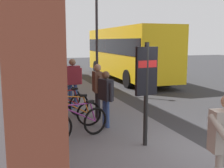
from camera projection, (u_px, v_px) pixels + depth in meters
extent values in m
plane|color=#2D2D30|center=(138.00, 100.00, 11.94)|extent=(60.00, 60.00, 0.00)
cube|color=slate|center=(67.00, 94.00, 12.89)|extent=(24.00, 3.50, 0.12)
cube|color=black|center=(37.00, 47.00, 6.36)|extent=(0.90, 0.06, 1.60)
cube|color=black|center=(30.00, 45.00, 9.62)|extent=(0.90, 0.06, 1.60)
cube|color=black|center=(26.00, 44.00, 12.88)|extent=(0.90, 0.06, 1.60)
torus|color=black|center=(59.00, 129.00, 6.47)|extent=(0.29, 0.70, 0.72)
torus|color=black|center=(95.00, 121.00, 7.12)|extent=(0.29, 0.70, 0.72)
cylinder|color=#8C338C|center=(79.00, 114.00, 6.77)|extent=(0.37, 0.97, 0.58)
cylinder|color=#8C338C|center=(76.00, 105.00, 6.68)|extent=(0.31, 0.82, 0.09)
cylinder|color=#8C338C|center=(93.00, 112.00, 7.03)|extent=(0.09, 0.19, 0.51)
cube|color=black|center=(90.00, 102.00, 6.94)|extent=(0.16, 0.22, 0.06)
cylinder|color=#8C338C|center=(60.00, 104.00, 6.41)|extent=(0.46, 0.18, 0.02)
torus|color=black|center=(52.00, 116.00, 7.59)|extent=(0.14, 0.72, 0.72)
torus|color=black|center=(89.00, 114.00, 7.83)|extent=(0.14, 0.72, 0.72)
cylinder|color=orange|center=(71.00, 105.00, 7.67)|extent=(0.14, 1.02, 0.58)
cylinder|color=orange|center=(68.00, 97.00, 7.62)|extent=(0.13, 0.85, 0.09)
cylinder|color=orange|center=(86.00, 105.00, 7.77)|extent=(0.06, 0.19, 0.51)
cube|color=black|center=(83.00, 95.00, 7.71)|extent=(0.12, 0.21, 0.06)
cylinder|color=orange|center=(53.00, 95.00, 7.51)|extent=(0.48, 0.07, 0.02)
torus|color=black|center=(49.00, 109.00, 8.34)|extent=(0.26, 0.71, 0.72)
torus|color=black|center=(79.00, 105.00, 8.94)|extent=(0.26, 0.71, 0.72)
cylinder|color=#B21E1E|center=(65.00, 98.00, 8.61)|extent=(0.31, 0.99, 0.58)
cylinder|color=#B21E1E|center=(62.00, 91.00, 8.53)|extent=(0.27, 0.83, 0.09)
cylinder|color=#B21E1E|center=(77.00, 97.00, 8.86)|extent=(0.09, 0.19, 0.51)
cube|color=black|center=(74.00, 89.00, 8.77)|extent=(0.15, 0.22, 0.06)
cylinder|color=#B21E1E|center=(49.00, 90.00, 8.27)|extent=(0.47, 0.15, 0.02)
torus|color=black|center=(43.00, 102.00, 9.38)|extent=(0.20, 0.72, 0.72)
torus|color=black|center=(71.00, 98.00, 9.91)|extent=(0.20, 0.72, 0.72)
cylinder|color=#1E4CA5|center=(58.00, 92.00, 9.62)|extent=(0.23, 1.00, 0.58)
cylinder|color=#1E4CA5|center=(56.00, 85.00, 9.54)|extent=(0.20, 0.84, 0.09)
cylinder|color=#1E4CA5|center=(69.00, 92.00, 9.83)|extent=(0.07, 0.19, 0.51)
cube|color=black|center=(67.00, 84.00, 9.75)|extent=(0.14, 0.22, 0.06)
cylinder|color=#1E4CA5|center=(44.00, 84.00, 9.31)|extent=(0.48, 0.12, 0.02)
torus|color=black|center=(41.00, 95.00, 10.47)|extent=(0.24, 0.71, 0.72)
torus|color=black|center=(68.00, 95.00, 10.56)|extent=(0.24, 0.71, 0.72)
cylinder|color=#1E4CA5|center=(55.00, 88.00, 10.47)|extent=(0.29, 0.99, 0.58)
cylinder|color=#1E4CA5|center=(53.00, 82.00, 10.43)|extent=(0.25, 0.83, 0.09)
cylinder|color=#1E4CA5|center=(66.00, 88.00, 10.51)|extent=(0.08, 0.19, 0.51)
cube|color=black|center=(64.00, 81.00, 10.46)|extent=(0.15, 0.22, 0.06)
cylinder|color=#1E4CA5|center=(41.00, 80.00, 10.38)|extent=(0.47, 0.14, 0.02)
cylinder|color=black|center=(146.00, 95.00, 6.26)|extent=(0.10, 0.10, 2.40)
cube|color=black|center=(146.00, 71.00, 6.17)|extent=(0.16, 0.56, 1.10)
cube|color=red|center=(147.00, 64.00, 6.14)|extent=(0.16, 0.50, 0.16)
cube|color=yellow|center=(126.00, 51.00, 18.13)|extent=(10.56, 2.75, 3.00)
cube|color=black|center=(126.00, 46.00, 18.07)|extent=(10.35, 2.78, 0.90)
cylinder|color=black|center=(167.00, 77.00, 15.55)|extent=(1.01, 0.27, 1.00)
cylinder|color=black|center=(128.00, 79.00, 14.82)|extent=(1.01, 0.27, 1.00)
cylinder|color=black|center=(125.00, 67.00, 21.86)|extent=(1.01, 0.27, 1.00)
cylinder|color=black|center=(96.00, 67.00, 21.13)|extent=(1.01, 0.27, 1.00)
cylinder|color=#334C8C|center=(107.00, 114.00, 7.66)|extent=(0.11, 0.11, 0.79)
cylinder|color=#334C8C|center=(104.00, 113.00, 7.79)|extent=(0.11, 0.11, 0.79)
cube|color=#26262D|center=(106.00, 90.00, 7.62)|extent=(0.50, 0.34, 0.59)
sphere|color=brown|center=(106.00, 75.00, 7.55)|extent=(0.21, 0.21, 0.21)
cylinder|color=#26262D|center=(111.00, 92.00, 7.41)|extent=(0.09, 0.09, 0.52)
cylinder|color=#26262D|center=(101.00, 90.00, 7.84)|extent=(0.09, 0.09, 0.52)
cylinder|color=#334C8C|center=(71.00, 96.00, 9.85)|extent=(0.13, 0.13, 0.88)
cylinder|color=#334C8C|center=(76.00, 96.00, 9.90)|extent=(0.13, 0.13, 0.88)
cube|color=maroon|center=(73.00, 75.00, 9.75)|extent=(0.28, 0.52, 0.66)
sphere|color=#8C664C|center=(72.00, 62.00, 9.68)|extent=(0.24, 0.24, 0.24)
cylinder|color=maroon|center=(65.00, 77.00, 9.68)|extent=(0.10, 0.10, 0.59)
cylinder|color=maroon|center=(81.00, 76.00, 9.84)|extent=(0.10, 0.10, 0.59)
cylinder|color=#26262D|center=(97.00, 104.00, 8.70)|extent=(0.12, 0.12, 0.85)
cylinder|color=#26262D|center=(98.00, 106.00, 8.53)|extent=(0.12, 0.12, 0.85)
cube|color=brown|center=(98.00, 82.00, 8.50)|extent=(0.51, 0.27, 0.63)
sphere|color=tan|center=(97.00, 68.00, 8.43)|extent=(0.23, 0.23, 0.23)
cylinder|color=brown|center=(96.00, 82.00, 8.77)|extent=(0.10, 0.10, 0.56)
cylinder|color=brown|center=(100.00, 85.00, 8.24)|extent=(0.10, 0.10, 0.56)
cylinder|color=#B2A599|center=(220.00, 129.00, 3.72)|extent=(0.45, 0.11, 0.35)
cylinder|color=#333338|center=(97.00, 39.00, 12.90)|extent=(0.12, 0.12, 4.97)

